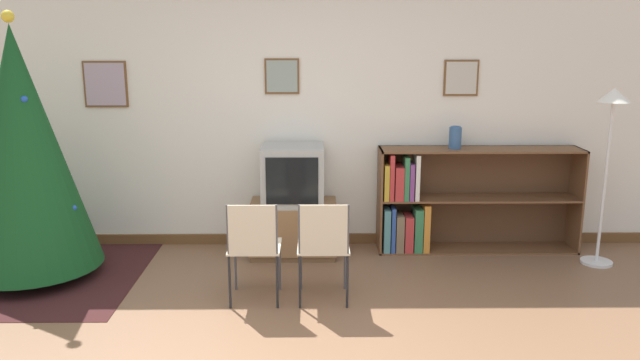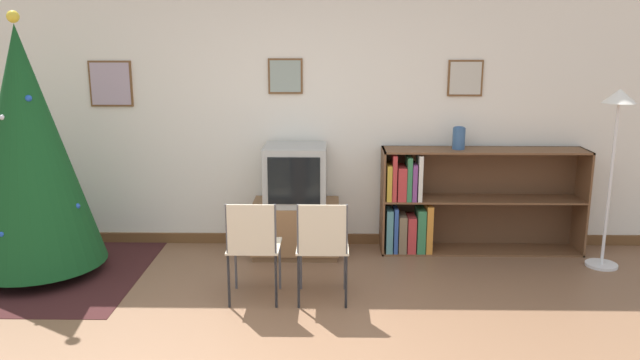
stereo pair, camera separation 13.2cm
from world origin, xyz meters
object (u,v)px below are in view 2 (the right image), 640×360
(bookshelf, at_px, (447,204))
(standing_lamp, at_px, (616,132))
(tv_console, at_px, (296,228))
(folding_chair_left, at_px, (253,245))
(christmas_tree, at_px, (27,148))
(vase, at_px, (459,138))
(television, at_px, (295,175))
(folding_chair_right, at_px, (322,245))

(bookshelf, distance_m, standing_lamp, 1.59)
(tv_console, bearing_deg, folding_chair_left, -103.25)
(folding_chair_left, bearing_deg, christmas_tree, 163.70)
(bookshelf, height_order, standing_lamp, standing_lamp)
(tv_console, height_order, vase, vase)
(television, bearing_deg, folding_chair_left, -103.28)
(television, distance_m, folding_chair_left, 1.20)
(vase, bearing_deg, folding_chair_left, -145.30)
(tv_console, bearing_deg, standing_lamp, -6.14)
(television, xyz_separation_m, folding_chair_left, (-0.27, -1.13, -0.30))
(television, distance_m, folding_chair_right, 1.20)
(folding_chair_left, xyz_separation_m, bookshelf, (1.70, 1.23, -0.01))
(christmas_tree, relative_size, folding_chair_left, 2.71)
(tv_console, xyz_separation_m, vase, (1.52, 0.11, 0.85))
(television, distance_m, bookshelf, 1.47)
(folding_chair_left, relative_size, folding_chair_right, 1.00)
(television, distance_m, standing_lamp, 2.83)
(television, bearing_deg, vase, 4.09)
(christmas_tree, bearing_deg, folding_chair_right, -12.93)
(vase, bearing_deg, standing_lamp, -17.84)
(tv_console, distance_m, folding_chair_left, 1.18)
(folding_chair_left, relative_size, bookshelf, 0.43)
(folding_chair_left, height_order, bookshelf, bookshelf)
(tv_console, xyz_separation_m, folding_chair_left, (-0.27, -1.13, 0.22))
(christmas_tree, height_order, standing_lamp, christmas_tree)
(folding_chair_left, relative_size, standing_lamp, 0.51)
(vase, bearing_deg, tv_console, -176.01)
(christmas_tree, xyz_separation_m, television, (2.21, 0.56, -0.34))
(folding_chair_left, bearing_deg, tv_console, 76.75)
(vase, distance_m, standing_lamp, 1.33)
(folding_chair_right, distance_m, vase, 1.87)
(bookshelf, bearing_deg, standing_lamp, -16.72)
(bookshelf, bearing_deg, folding_chair_left, -144.03)
(television, bearing_deg, christmas_tree, -165.81)
(tv_console, relative_size, folding_chair_right, 0.99)
(standing_lamp, bearing_deg, christmas_tree, -176.99)
(tv_console, xyz_separation_m, bookshelf, (1.43, 0.10, 0.21))
(christmas_tree, xyz_separation_m, bookshelf, (3.64, 0.67, -0.65))
(christmas_tree, height_order, folding_chair_left, christmas_tree)
(vase, height_order, standing_lamp, standing_lamp)
(vase, bearing_deg, bookshelf, -178.97)
(tv_console, distance_m, bookshelf, 1.45)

